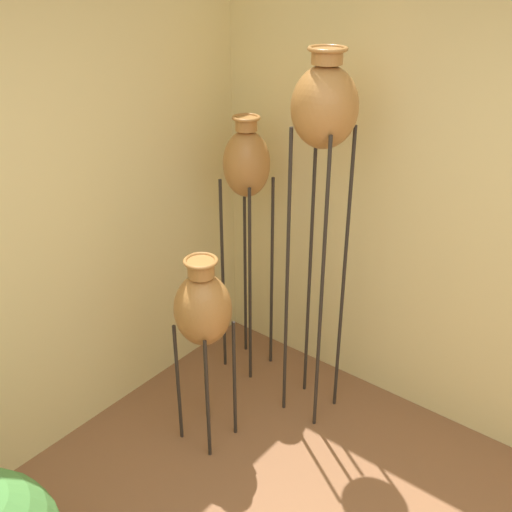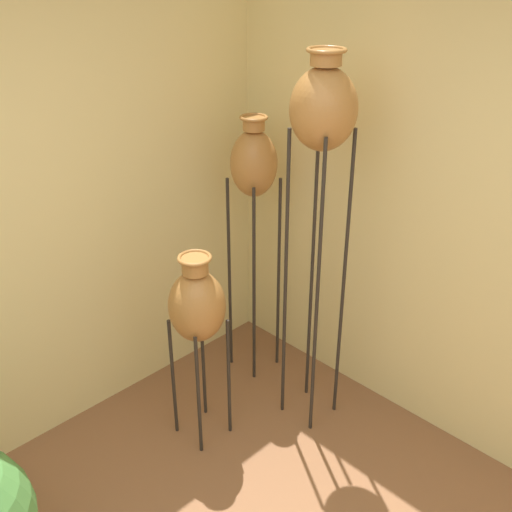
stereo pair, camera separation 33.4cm
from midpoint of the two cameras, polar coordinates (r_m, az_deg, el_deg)
The scene contains 3 objects.
vase_stand_tall at distance 3.00m, azimuth 3.27°, elevation 13.06°, with size 0.33×0.33×2.15m.
vase_stand_medium at distance 3.54m, azimuth -3.63°, elevation 8.13°, with size 0.28×0.28×1.71m.
vase_stand_short at distance 3.17m, azimuth -8.10°, elevation -5.19°, with size 0.31×0.31×1.17m.
Camera 1 is at (-0.88, -0.50, 2.55)m, focal length 42.00 mm.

